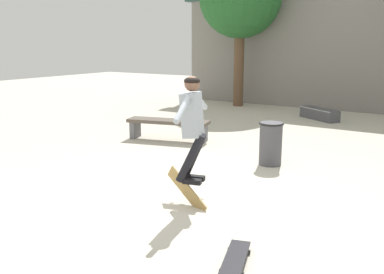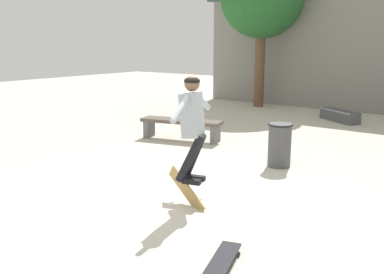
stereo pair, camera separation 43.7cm
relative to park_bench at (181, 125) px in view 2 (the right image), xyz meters
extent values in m
plane|color=beige|center=(2.24, -3.10, -0.36)|extent=(40.00, 40.00, 0.00)
cube|color=gray|center=(2.24, 6.87, 1.54)|extent=(11.70, 0.40, 3.81)
cylinder|color=brown|center=(-1.11, 5.89, 1.01)|extent=(0.36, 0.36, 2.74)
cube|color=brown|center=(0.00, 0.00, 0.08)|extent=(2.00, 0.95, 0.08)
cube|color=slate|center=(-0.82, -0.22, -0.16)|extent=(0.22, 0.42, 0.41)
cube|color=slate|center=(0.82, 0.22, -0.16)|extent=(0.22, 0.42, 0.41)
cube|color=#4C4C51|center=(2.21, 4.66, -0.20)|extent=(1.34, 1.06, 0.33)
cube|color=#B7B7BC|center=(2.10, 4.50, -0.04)|extent=(1.14, 0.76, 0.02)
cylinder|color=#47474C|center=(2.83, -0.66, 0.04)|extent=(0.42, 0.42, 0.81)
torus|color=black|center=(2.83, -0.66, 0.43)|extent=(0.46, 0.46, 0.04)
cube|color=#9EA8B2|center=(2.65, -3.11, 0.92)|extent=(0.34, 0.40, 0.62)
sphere|color=brown|center=(2.65, -3.11, 1.35)|extent=(0.26, 0.26, 0.21)
ellipsoid|color=black|center=(2.65, -3.11, 1.38)|extent=(0.27, 0.27, 0.12)
cylinder|color=black|center=(2.63, -3.03, 0.32)|extent=(0.43, 0.15, 0.71)
cube|color=black|center=(2.66, -3.02, -0.01)|extent=(0.28, 0.16, 0.07)
cylinder|color=black|center=(2.67, -3.19, 0.32)|extent=(0.39, 0.29, 0.71)
cube|color=black|center=(2.70, -3.18, -0.01)|extent=(0.28, 0.16, 0.07)
cylinder|color=#9EA8B2|center=(2.55, -2.74, 1.06)|extent=(0.21, 0.53, 0.32)
cylinder|color=#9EA8B2|center=(2.74, -3.48, 1.06)|extent=(0.21, 0.53, 0.32)
cube|color=#AD894C|center=(2.61, -3.20, -0.16)|extent=(0.78, 0.20, 0.62)
cylinder|color=silver|center=(2.89, -3.21, -0.21)|extent=(0.06, 0.06, 0.04)
cylinder|color=silver|center=(2.78, -3.18, -0.39)|extent=(0.06, 0.06, 0.04)
cylinder|color=silver|center=(2.47, -3.12, 0.07)|extent=(0.06, 0.06, 0.04)
cylinder|color=silver|center=(2.36, -3.09, -0.10)|extent=(0.06, 0.06, 0.04)
cube|color=black|center=(3.97, -4.34, -0.29)|extent=(0.43, 0.79, 0.02)
cylinder|color=black|center=(3.93, -4.60, -0.33)|extent=(0.03, 0.06, 0.05)
cylinder|color=black|center=(4.01, -4.08, -0.33)|extent=(0.03, 0.06, 0.05)
cylinder|color=black|center=(3.79, -4.14, -0.33)|extent=(0.03, 0.06, 0.05)
camera|label=1|loc=(5.77, -8.01, 1.90)|focal=40.00mm
camera|label=2|loc=(6.13, -7.76, 1.90)|focal=40.00mm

